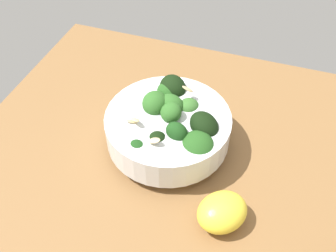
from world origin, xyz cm
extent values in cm
cube|color=brown|center=(0.00, 0.00, -2.30)|extent=(62.63, 62.63, 4.61)
cylinder|color=white|center=(2.11, -5.84, 0.74)|extent=(9.73, 9.73, 1.47)
cylinder|color=white|center=(2.11, -5.84, 3.68)|extent=(17.69, 17.69, 4.41)
cylinder|color=silver|center=(2.11, -5.84, 5.48)|extent=(14.41, 14.41, 0.80)
cylinder|color=#4A8F3C|center=(-0.39, -9.06, 4.04)|extent=(1.38, 1.49, 1.43)
ellipsoid|color=#386B2B|center=(-0.39, -9.06, 5.55)|extent=(3.84, 4.14, 2.89)
cylinder|color=#589D47|center=(4.39, -0.45, 3.61)|extent=(1.32, 1.25, 1.18)
ellipsoid|color=#194216|center=(4.39, -0.45, 4.88)|extent=(3.72, 3.99, 3.38)
cylinder|color=#2F662B|center=(4.51, -7.34, 4.49)|extent=(1.90, 1.71, 1.85)
ellipsoid|color=#2D6023|center=(4.51, -7.34, 6.37)|extent=(4.56, 4.26, 3.97)
cylinder|color=#2F662B|center=(3.84, -10.81, 3.77)|extent=(1.56, 1.61, 1.74)
ellipsoid|color=#23511C|center=(3.84, -10.81, 5.43)|extent=(5.66, 5.37, 4.66)
cylinder|color=#3C7A32|center=(-2.46, -3.04, 3.77)|extent=(1.49, 1.29, 1.37)
ellipsoid|color=#386B2B|center=(-2.46, -3.04, 5.10)|extent=(4.20, 3.78, 3.43)
cylinder|color=#2F662B|center=(-3.08, -5.77, 4.01)|extent=(2.22, 2.15, 2.06)
ellipsoid|color=black|center=(-3.08, -5.77, 5.97)|extent=(6.59, 6.21, 4.97)
cylinder|color=#4A8F3C|center=(2.23, -1.91, 3.63)|extent=(1.29, 1.65, 1.80)
ellipsoid|color=black|center=(2.23, -1.91, 5.15)|extent=(3.89, 4.04, 3.51)
cylinder|color=#3C7A32|center=(-3.12, -2.43, 3.42)|extent=(2.10, 1.92, 1.83)
ellipsoid|color=#23511C|center=(-3.12, -2.43, 5.41)|extent=(6.20, 6.73, 4.44)
cylinder|color=#2F662B|center=(3.37, -11.78, 4.04)|extent=(1.82, 1.84, 1.41)
ellipsoid|color=black|center=(3.37, -11.78, 5.87)|extent=(6.04, 6.75, 5.40)
cylinder|color=#2F662B|center=(0.06, -3.30, 4.53)|extent=(1.38, 1.19, 1.68)
ellipsoid|color=#194216|center=(0.06, -3.30, 6.07)|extent=(4.37, 3.91, 4.06)
cylinder|color=#3C7A32|center=(2.48, -8.01, 4.28)|extent=(1.79, 1.76, 1.15)
ellipsoid|color=#2D6023|center=(2.48, -8.01, 5.96)|extent=(4.56, 4.34, 4.20)
cylinder|color=#589D47|center=(1.70, -5.96, 5.08)|extent=(1.31, 1.41, 1.58)
ellipsoid|color=#2D6023|center=(1.70, -5.96, 6.72)|extent=(4.51, 4.77, 3.68)
cylinder|color=#4A8F3C|center=(-1.85, -2.51, 3.48)|extent=(1.13, 0.91, 1.37)
ellipsoid|color=black|center=(-1.85, -2.51, 4.84)|extent=(3.41, 3.08, 3.19)
ellipsoid|color=#DBBC84|center=(-2.55, -3.07, 6.06)|extent=(1.15, 1.89, 0.42)
ellipsoid|color=#DBBC84|center=(5.77, -3.02, 6.81)|extent=(1.98, 1.89, 1.23)
ellipsoid|color=#DBBC84|center=(2.17, -0.55, 6.58)|extent=(1.80, 1.13, 1.09)
ellipsoid|color=#DBBC84|center=(0.64, -10.24, 7.70)|extent=(1.98, 1.30, 1.34)
ellipsoid|color=#DBBC84|center=(6.37, -3.36, 5.95)|extent=(2.08, 1.66, 1.16)
ellipsoid|color=#DBBC84|center=(-1.41, -9.39, 5.39)|extent=(1.33, 1.91, 0.95)
ellipsoid|color=yellow|center=(-8.24, 4.03, 2.04)|extent=(8.35, 8.49, 4.07)
camera|label=1|loc=(-9.71, 29.08, 42.92)|focal=40.44mm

